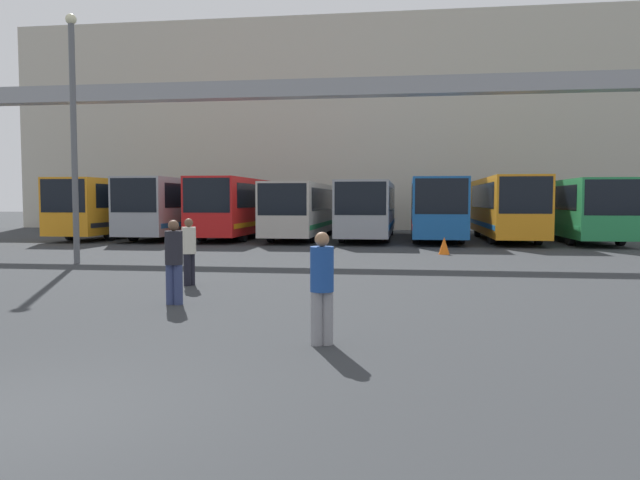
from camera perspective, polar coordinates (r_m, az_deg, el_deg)
The scene contains 15 objects.
building_backdrop at distance 51.38m, azimuth 3.62°, elevation 9.87°, with size 51.64×12.00×15.39m.
overhead_gantry at distance 26.24m, azimuth -0.82°, elevation 12.18°, with size 34.01×0.80×7.07m.
bus_slot_0 at distance 38.23m, azimuth -17.98°, elevation 3.11°, with size 2.57×11.76×3.28m.
bus_slot_1 at distance 36.28m, azimuth -13.16°, elevation 3.19°, with size 2.56×10.69×3.31m.
bus_slot_2 at distance 35.61m, azimuth -7.38°, elevation 3.24°, with size 2.53×11.70×3.30m.
bus_slot_3 at distance 34.75m, azimuth -1.59°, elevation 3.02°, with size 2.56×11.58×3.03m.
bus_slot_4 at distance 34.68m, azimuth 4.47°, elevation 3.06°, with size 2.60×12.28×3.09m.
bus_slot_5 at distance 34.55m, azimuth 10.53°, elevation 3.13°, with size 2.59×12.10×3.22m.
bus_slot_6 at distance 34.70m, azimuth 16.58°, elevation 3.10°, with size 2.52×11.71×3.29m.
bus_slot_7 at distance 35.20m, azimuth 22.52°, elevation 2.85°, with size 2.61×11.25×3.14m.
pedestrian_far_center at distance 15.99m, azimuth -11.89°, elevation -0.89°, with size 0.35×0.35×1.69m.
pedestrian_near_left at distance 9.23m, azimuth 0.18°, elevation -4.15°, with size 0.35×0.35×1.68m.
pedestrian_mid_right at distance 13.14m, azimuth -13.21°, elevation -1.77°, with size 0.36×0.36×1.74m.
traffic_cone at distance 25.11m, azimuth 11.28°, elevation -0.52°, with size 0.44×0.44×0.69m.
lamp_post at distance 22.72m, azimuth -21.60°, elevation 9.40°, with size 0.36×0.36×8.31m.
Camera 1 is at (4.02, -5.32, 2.15)m, focal length 35.00 mm.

